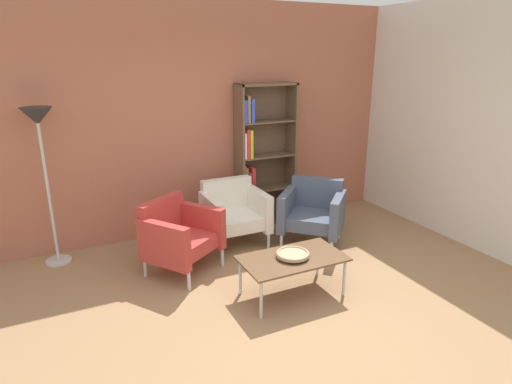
# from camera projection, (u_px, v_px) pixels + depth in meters

# --- Properties ---
(ground_plane) EXTENTS (8.32, 8.32, 0.00)m
(ground_plane) POSITION_uv_depth(u_px,v_px,m) (286.00, 322.00, 3.84)
(ground_plane) COLOR #9E7751
(brick_back_panel) EXTENTS (6.40, 0.12, 2.90)m
(brick_back_panel) POSITION_uv_depth(u_px,v_px,m) (192.00, 121.00, 5.51)
(brick_back_panel) COLOR #B2664C
(brick_back_panel) RESTS_ON ground_plane
(plaster_right_partition) EXTENTS (0.12, 5.20, 2.90)m
(plaster_right_partition) POSITION_uv_depth(u_px,v_px,m) (476.00, 126.00, 5.10)
(plaster_right_partition) COLOR silver
(plaster_right_partition) RESTS_ON ground_plane
(bookshelf_tall) EXTENTS (0.80, 0.30, 1.90)m
(bookshelf_tall) POSITION_uv_depth(u_px,v_px,m) (260.00, 158.00, 5.84)
(bookshelf_tall) COLOR brown
(bookshelf_tall) RESTS_ON ground_plane
(coffee_table_low) EXTENTS (1.00, 0.56, 0.40)m
(coffee_table_low) POSITION_uv_depth(u_px,v_px,m) (293.00, 260.00, 4.17)
(coffee_table_low) COLOR brown
(coffee_table_low) RESTS_ON ground_plane
(decorative_bowl) EXTENTS (0.32, 0.32, 0.05)m
(decorative_bowl) POSITION_uv_depth(u_px,v_px,m) (293.00, 254.00, 4.15)
(decorative_bowl) COLOR tan
(decorative_bowl) RESTS_ON coffee_table_low
(armchair_by_bookshelf) EXTENTS (0.95, 0.93, 0.78)m
(armchair_by_bookshelf) POSITION_uv_depth(u_px,v_px,m) (178.00, 234.00, 4.65)
(armchair_by_bookshelf) COLOR #B73833
(armchair_by_bookshelf) RESTS_ON ground_plane
(armchair_spare_guest) EXTENTS (0.72, 0.66, 0.78)m
(armchair_spare_guest) POSITION_uv_depth(u_px,v_px,m) (233.00, 212.00, 5.32)
(armchair_spare_guest) COLOR white
(armchair_spare_guest) RESTS_ON ground_plane
(armchair_corner_red) EXTENTS (0.95, 0.95, 0.78)m
(armchair_corner_red) POSITION_uv_depth(u_px,v_px,m) (313.00, 211.00, 5.34)
(armchair_corner_red) COLOR #4C566B
(armchair_corner_red) RESTS_ON ground_plane
(floor_lamp_torchiere) EXTENTS (0.32, 0.32, 1.74)m
(floor_lamp_torchiere) POSITION_uv_depth(u_px,v_px,m) (40.00, 136.00, 4.51)
(floor_lamp_torchiere) COLOR silver
(floor_lamp_torchiere) RESTS_ON ground_plane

